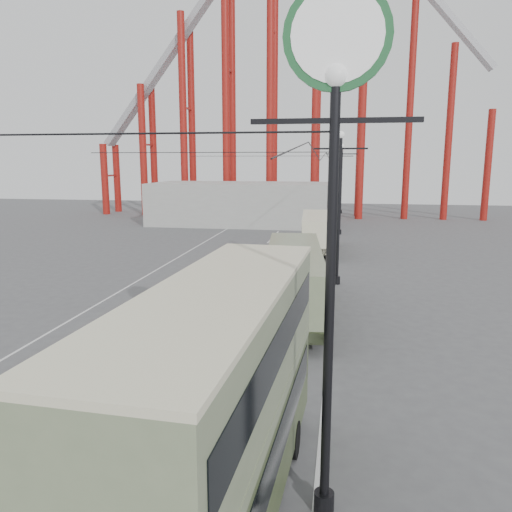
% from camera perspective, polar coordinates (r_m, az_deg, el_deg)
% --- Properties ---
extents(ground, '(160.00, 160.00, 0.00)m').
position_cam_1_polar(ground, '(15.91, -13.48, -17.89)').
color(ground, '#4E4E51').
rests_on(ground, ground).
extents(road_markings, '(12.52, 120.00, 0.01)m').
position_cam_1_polar(road_markings, '(33.98, -1.75, -2.07)').
color(road_markings, silver).
rests_on(road_markings, ground).
extents(lamp_post_near, '(3.20, 0.44, 10.80)m').
position_cam_1_polar(lamp_post_near, '(9.76, 8.93, 12.46)').
color(lamp_post_near, black).
rests_on(lamp_post_near, ground).
extents(lamp_post_mid, '(3.20, 0.44, 9.32)m').
position_cam_1_polar(lamp_post_mid, '(30.89, 9.44, 5.28)').
color(lamp_post_mid, black).
rests_on(lamp_post_mid, ground).
extents(lamp_post_far, '(3.20, 0.44, 9.32)m').
position_cam_1_polar(lamp_post_far, '(52.83, 9.65, 7.50)').
color(lamp_post_far, black).
rests_on(lamp_post_far, ground).
extents(lamp_post_distant, '(3.20, 0.44, 9.32)m').
position_cam_1_polar(lamp_post_distant, '(74.81, 9.73, 8.41)').
color(lamp_post_distant, black).
rests_on(lamp_post_distant, ground).
extents(roller_coaster, '(52.95, 5.00, 55.48)m').
position_cam_1_polar(roller_coaster, '(71.80, 3.19, 23.11)').
color(roller_coaster, maroon).
rests_on(roller_coaster, ground).
extents(fairground_shed, '(22.00, 10.00, 5.00)m').
position_cam_1_polar(fairground_shed, '(61.11, -1.38, 6.02)').
color(fairground_shed, '#9C9C97').
rests_on(fairground_shed, ground).
extents(double_decker_bus, '(2.91, 9.79, 5.20)m').
position_cam_1_polar(double_decker_bus, '(10.45, -3.99, -15.60)').
color(double_decker_bus, '#334022').
rests_on(double_decker_bus, ground).
extents(single_decker_green, '(3.78, 11.83, 3.29)m').
position_cam_1_polar(single_decker_green, '(24.83, 4.33, -2.53)').
color(single_decker_green, '#707E5C').
rests_on(single_decker_green, ground).
extents(single_decker_cream, '(3.13, 10.05, 3.08)m').
position_cam_1_polar(single_decker_cream, '(42.83, 7.00, 2.88)').
color(single_decker_cream, beige).
rests_on(single_decker_cream, ground).
extents(pedestrian, '(0.81, 0.73, 1.86)m').
position_cam_1_polar(pedestrian, '(25.17, 1.43, -4.48)').
color(pedestrian, black).
rests_on(pedestrian, ground).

